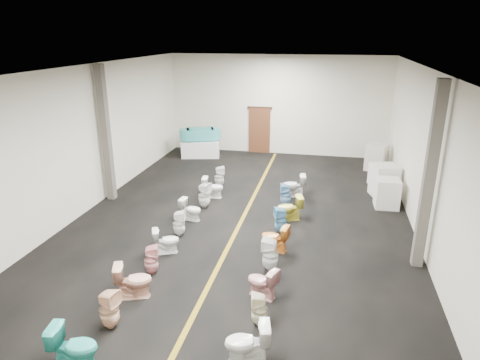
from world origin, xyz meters
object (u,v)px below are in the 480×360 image
at_px(toilet_left_4, 166,241).
at_px(toilet_left_6, 191,209).
at_px(toilet_right_2, 259,309).
at_px(toilet_right_9, 294,185).
at_px(appliance_crate_d, 377,157).
at_px(appliance_crate_a, 387,193).
at_px(toilet_right_1, 247,343).
at_px(toilet_right_5, 275,238).
at_px(toilet_left_7, 204,195).
at_px(appliance_crate_c, 381,175).
at_px(toilet_right_3, 262,282).
at_px(appliance_crate_b, 384,181).
at_px(toilet_left_0, 74,347).
at_px(toilet_left_3, 151,260).
at_px(toilet_right_8, 286,195).
at_px(toilet_left_5, 179,223).
at_px(toilet_right_6, 281,220).
at_px(toilet_left_8, 213,187).
at_px(toilet_left_1, 109,309).
at_px(toilet_right_4, 270,255).
at_px(display_table, 201,149).
at_px(toilet_left_2, 133,280).
at_px(bathtub, 200,134).
at_px(toilet_left_9, 219,177).
at_px(toilet_right_7, 290,208).

xyz_separation_m(toilet_left_4, toilet_left_6, (-0.02, 2.10, -0.00)).
height_order(toilet_right_2, toilet_right_9, toilet_right_9).
bearing_deg(appliance_crate_d, appliance_crate_a, -90.00).
relative_size(toilet_right_1, toilet_right_5, 1.07).
relative_size(toilet_left_7, toilet_right_1, 1.07).
xyz_separation_m(appliance_crate_c, toilet_right_3, (-3.16, -7.91, -0.06)).
xyz_separation_m(appliance_crate_b, toilet_right_9, (-3.05, -0.72, -0.16)).
relative_size(toilet_left_0, toilet_left_7, 0.96).
relative_size(toilet_left_3, toilet_right_8, 0.94).
relative_size(appliance_crate_a, toilet_left_0, 1.17).
bearing_deg(toilet_left_6, appliance_crate_a, -59.81).
bearing_deg(toilet_left_0, toilet_left_7, -9.49).
relative_size(toilet_right_5, toilet_right_8, 0.95).
xyz_separation_m(appliance_crate_d, toilet_left_5, (-5.90, -7.47, -0.17)).
distance_m(toilet_left_7, toilet_right_6, 2.97).
distance_m(toilet_right_8, toilet_right_9, 0.96).
bearing_deg(toilet_left_0, toilet_right_5, -38.39).
bearing_deg(appliance_crate_a, appliance_crate_c, 90.00).
bearing_deg(toilet_right_6, toilet_left_8, -152.95).
height_order(toilet_left_7, toilet_right_5, toilet_left_7).
bearing_deg(toilet_left_1, toilet_right_6, -18.17).
bearing_deg(toilet_right_4, appliance_crate_b, 154.81).
bearing_deg(display_table, appliance_crate_a, -30.08).
bearing_deg(toilet_left_3, appliance_crate_a, -68.11).
distance_m(appliance_crate_b, toilet_right_6, 4.85).
xyz_separation_m(toilet_left_2, toilet_left_4, (-0.05, 1.99, -0.06)).
xyz_separation_m(bathtub, toilet_right_3, (4.54, -10.28, -0.72)).
xyz_separation_m(toilet_right_5, toilet_right_6, (0.03, 1.08, 0.02)).
distance_m(toilet_left_5, toilet_left_9, 4.13).
distance_m(display_table, toilet_left_5, 8.08).
bearing_deg(toilet_left_1, bathtub, 20.10).
distance_m(toilet_left_4, toilet_right_4, 2.77).
relative_size(toilet_left_2, toilet_left_4, 1.17).
xyz_separation_m(appliance_crate_d, toilet_right_4, (-3.14, -8.77, -0.13)).
bearing_deg(toilet_right_7, toilet_right_5, -23.65).
xyz_separation_m(toilet_left_0, toilet_right_5, (2.75, 4.79, -0.04)).
xyz_separation_m(appliance_crate_d, toilet_right_9, (-3.05, -3.73, -0.15)).
xyz_separation_m(appliance_crate_d, toilet_left_0, (-5.92, -12.56, -0.14)).
bearing_deg(toilet_right_2, appliance_crate_d, 152.25).
relative_size(toilet_right_1, toilet_right_8, 1.02).
bearing_deg(display_table, toilet_right_3, -66.15).
bearing_deg(appliance_crate_c, toilet_right_4, -114.78).
bearing_deg(display_table, toilet_left_8, -68.22).
bearing_deg(toilet_right_2, toilet_right_8, 169.61).
xyz_separation_m(toilet_left_6, toilet_left_7, (0.12, 1.01, 0.09)).
distance_m(appliance_crate_b, toilet_left_9, 5.84).
bearing_deg(toilet_left_5, toilet_left_1, 170.51).
bearing_deg(display_table, toilet_right_2, -67.52).
distance_m(toilet_left_2, toilet_right_2, 2.82).
bearing_deg(toilet_left_1, toilet_left_9, 11.10).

